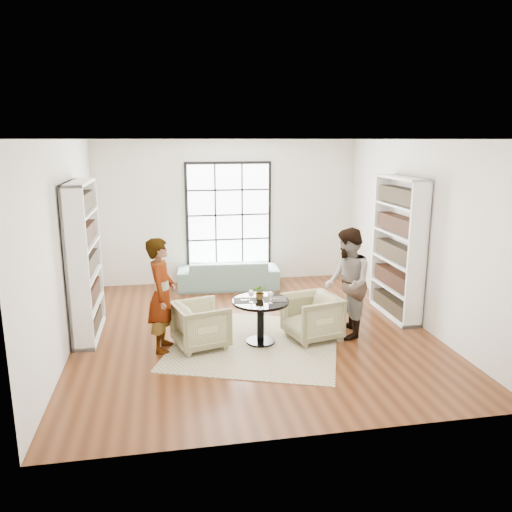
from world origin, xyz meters
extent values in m
plane|color=#5D3016|center=(0.00, 0.00, 0.00)|extent=(6.00, 6.00, 0.00)
plane|color=silver|center=(0.00, 3.00, 1.50)|extent=(5.50, 0.00, 5.50)
plane|color=silver|center=(-2.75, 0.00, 1.50)|extent=(0.00, 6.00, 6.00)
plane|color=silver|center=(2.75, 0.00, 1.50)|extent=(0.00, 6.00, 6.00)
plane|color=silver|center=(0.00, -3.00, 1.50)|extent=(5.50, 0.00, 5.50)
plane|color=white|center=(0.00, 0.00, 3.00)|extent=(6.00, 6.00, 0.00)
cube|color=black|center=(0.00, 2.98, 1.45)|extent=(1.82, 0.06, 2.22)
cube|color=white|center=(0.00, 2.94, 1.45)|extent=(1.70, 0.02, 2.10)
cube|color=tan|center=(-0.06, -0.52, 0.01)|extent=(3.09, 3.09, 0.01)
cylinder|color=black|center=(0.02, -0.52, 0.02)|extent=(0.43, 0.43, 0.04)
cylinder|color=black|center=(0.02, -0.52, 0.33)|extent=(0.11, 0.11, 0.60)
cylinder|color=black|center=(0.02, -0.52, 0.66)|extent=(0.84, 0.84, 0.04)
imported|color=slate|center=(-0.09, 2.45, 0.30)|extent=(2.11, 0.95, 0.60)
imported|color=tan|center=(-0.86, -0.48, 0.34)|extent=(0.91, 0.89, 0.67)
imported|color=tan|center=(0.83, -0.47, 0.35)|extent=(0.91, 0.89, 0.69)
imported|color=gray|center=(-1.41, -0.48, 0.83)|extent=(0.49, 0.66, 1.66)
imported|color=gray|center=(1.38, -0.47, 0.85)|extent=(0.78, 0.93, 1.71)
cube|color=black|center=(-0.21, -0.49, 0.68)|extent=(0.37, 0.30, 0.01)
cube|color=black|center=(0.24, -0.51, 0.68)|extent=(0.37, 0.30, 0.01)
cylinder|color=silver|center=(-0.13, -0.60, 0.68)|extent=(0.07, 0.07, 0.01)
cylinder|color=silver|center=(-0.13, -0.60, 0.74)|extent=(0.01, 0.01, 0.11)
sphere|color=maroon|center=(-0.13, -0.60, 0.82)|extent=(0.08, 0.08, 0.08)
ellipsoid|color=white|center=(-0.13, -0.60, 0.82)|extent=(0.09, 0.09, 0.10)
cylinder|color=silver|center=(0.13, -0.68, 0.68)|extent=(0.07, 0.07, 0.01)
cylinder|color=silver|center=(0.13, -0.68, 0.73)|extent=(0.01, 0.01, 0.10)
sphere|color=maroon|center=(0.13, -0.68, 0.81)|extent=(0.08, 0.08, 0.08)
ellipsoid|color=white|center=(0.13, -0.68, 0.81)|extent=(0.08, 0.08, 0.09)
imported|color=gray|center=(0.03, -0.47, 0.79)|extent=(0.24, 0.22, 0.23)
camera|label=1|loc=(-1.31, -7.44, 2.99)|focal=35.00mm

